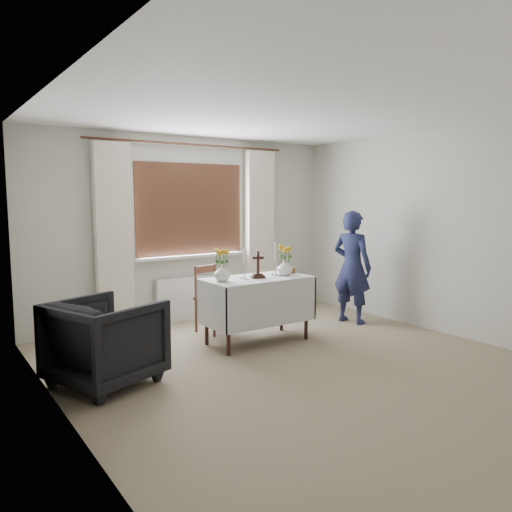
{
  "coord_description": "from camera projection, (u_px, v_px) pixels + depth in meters",
  "views": [
    {
      "loc": [
        -3.13,
        -3.64,
        1.69
      ],
      "look_at": [
        -0.05,
        0.83,
        1.04
      ],
      "focal_mm": 35.0,
      "sensor_mm": 36.0,
      "label": 1
    }
  ],
  "objects": [
    {
      "name": "person",
      "position": [
        352.0,
        267.0,
        6.67
      ],
      "size": [
        0.49,
        0.63,
        1.51
      ],
      "primitive_type": "imported",
      "rotation": [
        0.0,
        0.0,
        1.83
      ],
      "color": "#222650",
      "rests_on": "ground"
    },
    {
      "name": "candlestick_right",
      "position": [
        276.0,
        259.0,
        5.86
      ],
      "size": [
        0.12,
        0.12,
        0.4
      ],
      "primitive_type": null,
      "rotation": [
        0.0,
        0.0,
        0.09
      ],
      "color": "silver",
      "rests_on": "altar_table"
    },
    {
      "name": "altar_table",
      "position": [
        257.0,
        310.0,
        5.79
      ],
      "size": [
        1.24,
        0.64,
        0.76
      ],
      "primitive_type": "cube",
      "color": "silver",
      "rests_on": "ground"
    },
    {
      "name": "wooden_cross",
      "position": [
        258.0,
        265.0,
        5.69
      ],
      "size": [
        0.17,
        0.14,
        0.31
      ],
      "primitive_type": null,
      "rotation": [
        0.0,
        0.0,
        -0.29
      ],
      "color": "black",
      "rests_on": "altar_table"
    },
    {
      "name": "wicker_basket",
      "position": [
        288.0,
        270.0,
        6.11
      ],
      "size": [
        0.24,
        0.24,
        0.07
      ],
      "primitive_type": "cylinder",
      "rotation": [
        0.0,
        0.0,
        0.41
      ],
      "color": "brown",
      "rests_on": "altar_table"
    },
    {
      "name": "candlestick_left",
      "position": [
        244.0,
        264.0,
        5.65
      ],
      "size": [
        0.1,
        0.1,
        0.35
      ],
      "primitive_type": null,
      "rotation": [
        0.0,
        0.0,
        0.04
      ],
      "color": "silver",
      "rests_on": "altar_table"
    },
    {
      "name": "flower_vase_left",
      "position": [
        222.0,
        273.0,
        5.48
      ],
      "size": [
        0.19,
        0.19,
        0.19
      ],
      "primitive_type": "imported",
      "rotation": [
        0.0,
        0.0,
        0.05
      ],
      "color": "silver",
      "rests_on": "altar_table"
    },
    {
      "name": "wooden_chair",
      "position": [
        215.0,
        299.0,
        6.23
      ],
      "size": [
        0.47,
        0.47,
        0.84
      ],
      "primitive_type": null,
      "rotation": [
        0.0,
        0.0,
        0.24
      ],
      "color": "#56311D",
      "rests_on": "ground"
    },
    {
      "name": "radiator",
      "position": [
        194.0,
        298.0,
        6.88
      ],
      "size": [
        1.1,
        0.1,
        0.6
      ],
      "primitive_type": "cube",
      "color": "silver",
      "rests_on": "ground"
    },
    {
      "name": "ground",
      "position": [
        307.0,
        368.0,
        4.94
      ],
      "size": [
        5.0,
        5.0,
        0.0
      ],
      "primitive_type": "plane",
      "color": "gray",
      "rests_on": "ground"
    },
    {
      "name": "armchair",
      "position": [
        106.0,
        342.0,
        4.49
      ],
      "size": [
        1.1,
        1.09,
        0.78
      ],
      "primitive_type": "imported",
      "rotation": [
        0.0,
        0.0,
        1.94
      ],
      "color": "black",
      "rests_on": "ground"
    },
    {
      "name": "flower_vase_right",
      "position": [
        285.0,
        267.0,
        5.9
      ],
      "size": [
        0.23,
        0.23,
        0.19
      ],
      "primitive_type": "imported",
      "rotation": [
        0.0,
        0.0,
        -0.27
      ],
      "color": "silver",
      "rests_on": "altar_table"
    }
  ]
}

